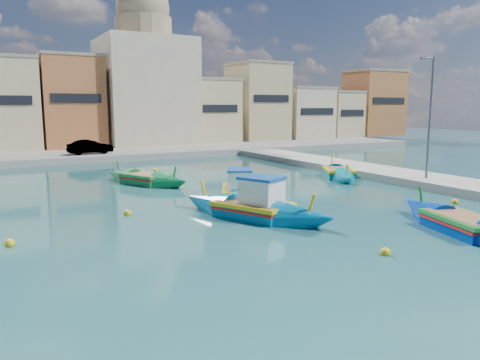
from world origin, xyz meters
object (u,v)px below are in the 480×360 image
object	(u,v)px
luzzu_turquoise_cabin	(239,193)
luzzu_blue_cabin	(254,210)
quay_street_lamp	(429,117)
church_block	(145,76)
luzzu_blue_south	(464,226)
luzzu_cyan_mid	(339,174)
luzzu_green	(145,180)

from	to	relation	value
luzzu_turquoise_cabin	luzzu_blue_cabin	size ratio (longest dim) A/B	0.97
quay_street_lamp	luzzu_turquoise_cabin	xyz separation A→B (m)	(-12.40, 1.98, -4.02)
church_block	quay_street_lamp	size ratio (longest dim) A/B	2.39
church_block	quay_street_lamp	world-z (taller)	church_block
quay_street_lamp	luzzu_blue_south	size ratio (longest dim) A/B	0.94
church_block	luzzu_cyan_mid	size ratio (longest dim) A/B	2.53
church_block	luzzu_green	bearing A→B (deg)	-107.83
luzzu_blue_cabin	luzzu_cyan_mid	world-z (taller)	luzzu_blue_cabin
luzzu_blue_cabin	luzzu_cyan_mid	distance (m)	13.76
luzzu_turquoise_cabin	luzzu_blue_south	world-z (taller)	luzzu_turquoise_cabin
church_block	luzzu_green	distance (m)	27.23
church_block	quay_street_lamp	distance (m)	35.04
luzzu_cyan_mid	luzzu_green	size ratio (longest dim) A/B	1.01
luzzu_blue_cabin	luzzu_green	size ratio (longest dim) A/B	1.12
luzzu_blue_cabin	luzzu_blue_south	world-z (taller)	luzzu_blue_cabin
luzzu_blue_cabin	luzzu_green	bearing A→B (deg)	97.40
church_block	quay_street_lamp	xyz separation A→B (m)	(7.44, -34.00, -4.07)
church_block	luzzu_blue_south	size ratio (longest dim) A/B	2.24
church_block	luzzu_turquoise_cabin	xyz separation A→B (m)	(-4.96, -32.02, -8.09)
quay_street_lamp	luzzu_blue_cabin	bearing A→B (deg)	-171.20
church_block	luzzu_blue_cabin	bearing A→B (deg)	-100.15
quay_street_lamp	luzzu_blue_cabin	distance (m)	14.63
quay_street_lamp	luzzu_blue_south	xyz separation A→B (m)	(-7.76, -8.40, -4.09)
luzzu_green	luzzu_blue_south	xyz separation A→B (m)	(7.64, -17.67, 0.00)
church_block	luzzu_blue_south	distance (m)	43.18
luzzu_blue_south	luzzu_blue_cabin	bearing A→B (deg)	134.59
luzzu_blue_cabin	luzzu_cyan_mid	size ratio (longest dim) A/B	1.11
luzzu_green	luzzu_cyan_mid	bearing A→B (deg)	-16.47
church_block	luzzu_blue_cabin	distance (m)	37.60
quay_street_lamp	luzzu_green	size ratio (longest dim) A/B	1.07
luzzu_cyan_mid	luzzu_blue_south	bearing A→B (deg)	-111.01
quay_street_lamp	luzzu_turquoise_cabin	distance (m)	13.18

